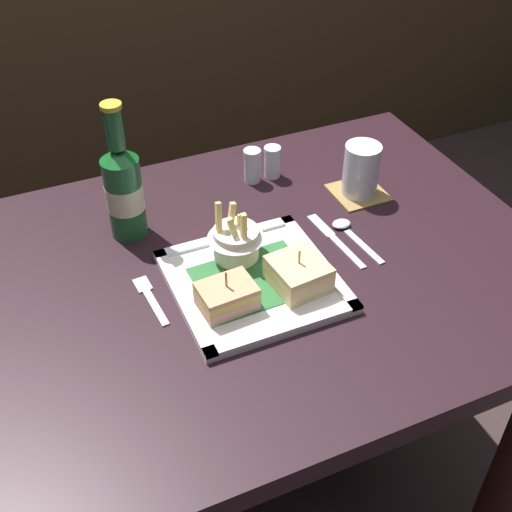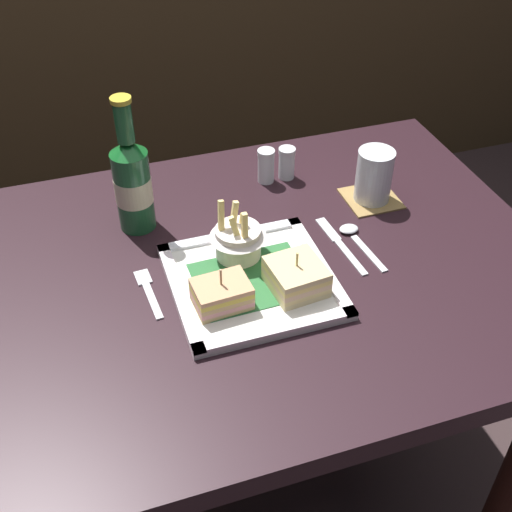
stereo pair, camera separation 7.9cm
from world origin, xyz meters
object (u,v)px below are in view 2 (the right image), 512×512
at_px(sandwich_half_left, 222,294).
at_px(pepper_shaker, 287,165).
at_px(square_plate, 252,281).
at_px(spoon, 354,236).
at_px(sandwich_half_right, 296,277).
at_px(knife, 339,243).
at_px(dining_table, 260,327).
at_px(fries_cup, 238,237).
at_px(salt_shaker, 266,168).
at_px(fork, 148,290).
at_px(water_glass, 374,178).
at_px(beer_bottle, 132,182).

relative_size(sandwich_half_left, pepper_shaker, 1.37).
relative_size(square_plate, spoon, 1.92).
bearing_deg(square_plate, sandwich_half_right, -32.84).
xyz_separation_m(square_plate, sandwich_half_right, (0.06, -0.04, 0.03)).
distance_m(sandwich_half_right, knife, 0.15).
height_order(dining_table, pepper_shaker, pepper_shaker).
bearing_deg(pepper_shaker, fries_cup, -127.64).
xyz_separation_m(dining_table, salt_shaker, (0.09, 0.24, 0.18)).
xyz_separation_m(sandwich_half_left, spoon, (0.28, 0.10, -0.03)).
distance_m(sandwich_half_left, fork, 0.13).
height_order(sandwich_half_right, water_glass, water_glass).
distance_m(fries_cup, pepper_shaker, 0.28).
height_order(dining_table, fork, fork).
xyz_separation_m(fries_cup, fork, (-0.16, -0.03, -0.05)).
height_order(square_plate, pepper_shaker, pepper_shaker).
bearing_deg(spoon, salt_shaker, 111.90).
bearing_deg(dining_table, sandwich_half_right, -68.53).
bearing_deg(fork, dining_table, 1.64).
height_order(sandwich_half_right, salt_shaker, sandwich_half_right).
distance_m(sandwich_half_left, beer_bottle, 0.28).
bearing_deg(square_plate, spoon, 15.95).
bearing_deg(sandwich_half_right, knife, 38.33).
distance_m(water_glass, salt_shaker, 0.21).
distance_m(water_glass, fork, 0.48).
bearing_deg(salt_shaker, spoon, -68.10).
relative_size(fries_cup, beer_bottle, 0.42).
height_order(sandwich_half_right, pepper_shaker, sandwich_half_right).
bearing_deg(salt_shaker, water_glass, -36.13).
distance_m(dining_table, spoon, 0.24).
relative_size(beer_bottle, knife, 1.49).
xyz_separation_m(sandwich_half_left, fries_cup, (0.06, 0.11, 0.02)).
relative_size(sandwich_half_left, water_glass, 0.88).
height_order(dining_table, knife, knife).
height_order(fries_cup, salt_shaker, fries_cup).
height_order(square_plate, sandwich_half_right, sandwich_half_right).
bearing_deg(beer_bottle, sandwich_half_left, -71.59).
relative_size(sandwich_half_left, fork, 0.73).
xyz_separation_m(knife, salt_shaker, (-0.06, 0.23, 0.03)).
distance_m(square_plate, pepper_shaker, 0.33).
bearing_deg(fries_cup, water_glass, 17.39).
bearing_deg(sandwich_half_right, fries_cup, 120.93).
bearing_deg(spoon, fork, -176.49).
height_order(sandwich_half_left, pepper_shaker, sandwich_half_left).
relative_size(dining_table, beer_bottle, 3.98).
height_order(fries_cup, knife, fries_cup).
xyz_separation_m(dining_table, beer_bottle, (-0.18, 0.18, 0.25)).
height_order(dining_table, water_glass, water_glass).
distance_m(dining_table, fork, 0.25).
relative_size(square_plate, fork, 2.12).
xyz_separation_m(sandwich_half_left, sandwich_half_right, (0.12, 0.00, 0.00)).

